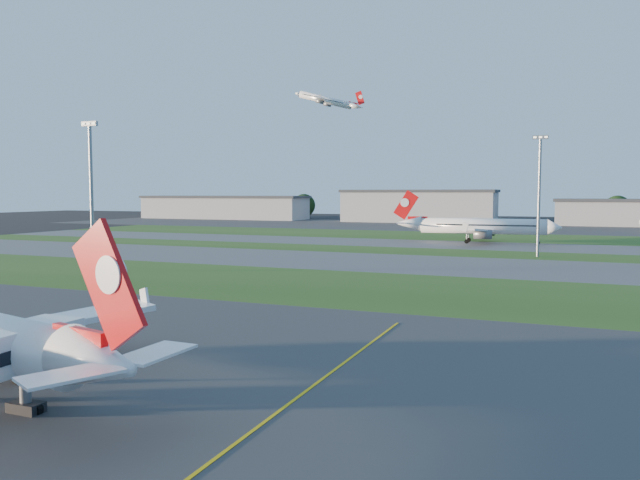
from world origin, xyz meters
The scene contains 19 objects.
ground centered at (0.00, 0.00, 0.00)m, with size 700.00×700.00×0.00m, color black.
apron_near centered at (0.00, 0.00, 0.01)m, with size 300.00×70.00×0.01m, color #333335.
grass_strip_a centered at (0.00, 52.00, 0.01)m, with size 300.00×34.00×0.01m, color #2B4D19.
taxiway_a centered at (0.00, 85.00, 0.01)m, with size 300.00×32.00×0.01m, color #515154.
grass_strip_b centered at (0.00, 110.00, 0.01)m, with size 300.00×18.00×0.01m, color #2B4D19.
taxiway_b centered at (0.00, 132.00, 0.01)m, with size 300.00×26.00×0.01m, color #515154.
grass_strip_c centered at (0.00, 165.00, 0.01)m, with size 300.00×40.00×0.01m, color #2B4D19.
apron_far centered at (0.00, 225.00, 0.01)m, with size 400.00×80.00×0.01m, color #333335.
yellow_line centered at (5.00, 0.00, 0.00)m, with size 0.25×60.00×0.02m, color gold.
airliner_taxiing centered at (-1.23, 140.56, 4.52)m, with size 41.28×34.95×12.87m.
airliner_departing centered at (-79.71, 224.46, 54.19)m, with size 30.15×25.58×9.41m.
light_mast_west centered at (-55.00, 52.00, 14.81)m, with size 3.20×0.70×25.80m.
light_mast_centre centered at (15.00, 108.00, 14.81)m, with size 3.20×0.70×25.80m.
hangar_far_west centered at (-150.00, 255.00, 6.14)m, with size 91.80×23.00×12.20m.
hangar_west centered at (-45.00, 255.00, 7.64)m, with size 71.40×23.00×15.20m.
tree_far_west centered at (-190.00, 268.00, 6.49)m, with size 11.00×11.00×12.00m.
tree_west centered at (-110.00, 270.00, 7.14)m, with size 12.10×12.10×13.20m.
tree_mid_west centered at (-20.00, 266.00, 5.84)m, with size 9.90×9.90×10.80m.
tree_mid_east centered at (40.00, 269.00, 6.81)m, with size 11.55×11.55×12.60m.
Camera 1 is at (21.55, -32.64, 13.62)m, focal length 35.00 mm.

